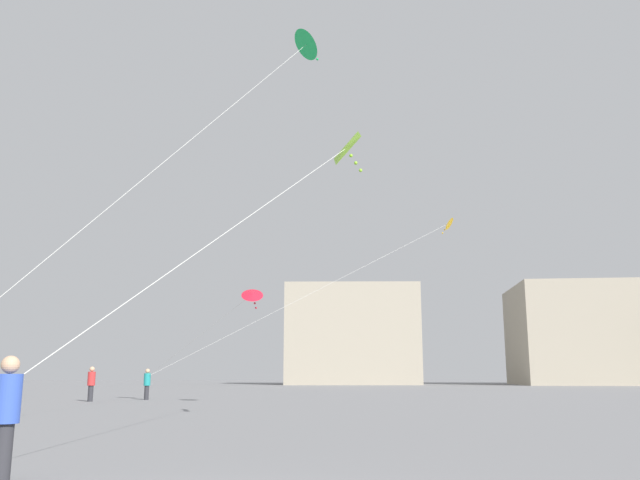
% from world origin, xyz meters
% --- Properties ---
extents(person_in_blue, '(0.37, 0.37, 1.70)m').
position_xyz_m(person_in_blue, '(-3.41, 2.80, 0.93)').
color(person_in_blue, '#2D2D33').
rests_on(person_in_blue, ground_plane).
extents(person_in_red, '(0.40, 0.40, 1.84)m').
position_xyz_m(person_in_red, '(-13.37, 28.88, 1.01)').
color(person_in_red, '#2D2D33').
rests_on(person_in_red, ground_plane).
extents(person_in_teal, '(0.38, 0.38, 1.75)m').
position_xyz_m(person_in_teal, '(-11.17, 31.45, 0.96)').
color(person_in_teal, '#2D2D33').
rests_on(person_in_teal, ground_plane).
extents(kite_lime_delta, '(5.00, 9.61, 6.92)m').
position_xyz_m(kite_lime_delta, '(0.96, 11.48, 7.67)').
color(kite_lime_delta, '#8CD12D').
extents(kite_emerald_diamond, '(8.16, 12.06, 13.88)m').
position_xyz_m(kite_emerald_diamond, '(-0.77, 18.10, 14.49)').
color(kite_emerald_diamond, green).
extents(kite_amber_diamond, '(18.49, 5.49, 10.26)m').
position_xyz_m(kite_amber_diamond, '(6.39, 36.27, 10.87)').
color(kite_amber_diamond, yellow).
extents(kite_crimson_diamond, '(7.70, 6.55, 4.38)m').
position_xyz_m(kite_crimson_diamond, '(-4.14, 25.50, 5.24)').
color(kite_crimson_diamond, red).
extents(building_left_hall, '(18.96, 10.66, 13.73)m').
position_xyz_m(building_left_hall, '(-1.00, 86.93, 6.86)').
color(building_left_hall, '#A39984').
rests_on(building_left_hall, ground_plane).
extents(building_centre_hall, '(27.02, 17.60, 13.45)m').
position_xyz_m(building_centre_hall, '(35.00, 87.59, 6.72)').
color(building_centre_hall, '#A39984').
rests_on(building_centre_hall, ground_plane).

